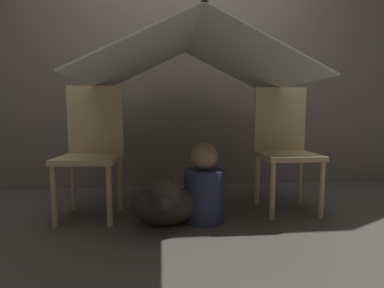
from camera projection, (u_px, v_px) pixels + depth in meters
The scene contains 7 objects.
ground_plane at pixel (194, 221), 2.04m from camera, with size 8.80×8.80×0.00m, color #47423D.
wall_back at pixel (183, 61), 2.96m from camera, with size 7.00×0.05×2.50m.
chair_left at pixel (92, 146), 2.14m from camera, with size 0.43×0.43×0.93m.
chair_right at pixel (284, 144), 2.29m from camera, with size 0.42×0.42×0.93m.
sheet_canopy at pixel (192, 59), 2.07m from camera, with size 1.44×1.21×0.36m.
person_front at pixel (204, 188), 2.03m from camera, with size 0.27×0.27×0.53m.
dog at pixel (165, 202), 1.90m from camera, with size 0.43×0.39×0.37m.
Camera 1 is at (-0.22, -1.97, 0.73)m, focal length 28.00 mm.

